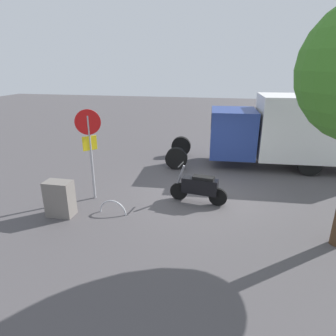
{
  "coord_description": "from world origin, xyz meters",
  "views": [
    {
      "loc": [
        -0.43,
        8.82,
        4.09
      ],
      "look_at": [
        1.35,
        0.12,
        0.91
      ],
      "focal_mm": 31.04,
      "sensor_mm": 36.0,
      "label": 1
    }
  ],
  "objects": [
    {
      "name": "ground_plane",
      "position": [
        0.0,
        0.0,
        0.0
      ],
      "size": [
        60.0,
        60.0,
        0.0
      ],
      "primitive_type": "plane",
      "color": "#4B4749"
    },
    {
      "name": "box_truck_near",
      "position": [
        -3.09,
        -3.57,
        1.63
      ],
      "size": [
        8.5,
        2.65,
        2.95
      ],
      "rotation": [
        0.0,
        0.0,
        0.06
      ],
      "color": "black",
      "rests_on": "ground"
    },
    {
      "name": "motorcycle",
      "position": [
        0.27,
        0.58,
        0.52
      ],
      "size": [
        1.81,
        0.6,
        1.2
      ],
      "rotation": [
        0.0,
        0.0,
        -0.14
      ],
      "color": "black",
      "rests_on": "ground"
    },
    {
      "name": "stop_sign",
      "position": [
        3.6,
        0.93,
        1.9
      ],
      "size": [
        0.71,
        0.33,
        2.86
      ],
      "color": "#9E9EA3",
      "rests_on": "ground"
    },
    {
      "name": "utility_cabinet",
      "position": [
        4.05,
        2.17,
        0.52
      ],
      "size": [
        0.75,
        0.46,
        1.03
      ],
      "primitive_type": "cube",
      "rotation": [
        0.0,
        0.0,
        -0.0
      ],
      "color": "slate",
      "rests_on": "ground"
    },
    {
      "name": "bike_rack_hoop",
      "position": [
        2.64,
        1.79,
        0.0
      ],
      "size": [
        0.85,
        0.12,
        0.85
      ],
      "primitive_type": "torus",
      "rotation": [
        1.57,
        0.0,
        -0.08
      ],
      "color": "#B7B7BC",
      "rests_on": "ground"
    }
  ]
}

